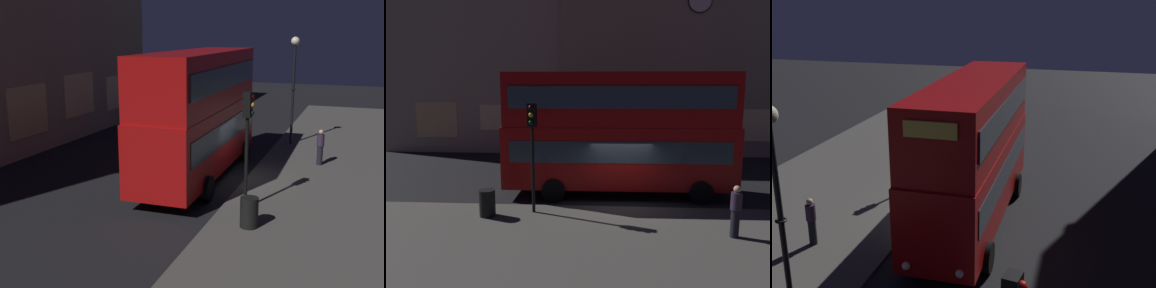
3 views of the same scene
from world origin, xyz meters
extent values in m
plane|color=black|center=(0.00, 0.00, 0.00)|extent=(80.00, 80.00, 0.00)
cube|color=#4C4944|center=(0.00, -5.07, 0.06)|extent=(44.00, 8.71, 0.12)
cube|color=tan|center=(-8.06, 14.85, 9.11)|extent=(17.88, 7.51, 18.23)
cube|color=#E5C67F|center=(-12.83, 11.07, 2.43)|extent=(3.05, 0.06, 2.58)
cube|color=#F9E09E|center=(-8.06, 11.07, 2.62)|extent=(3.05, 0.06, 1.82)
cube|color=#F9E09E|center=(-3.30, 11.07, 2.76)|extent=(3.05, 0.06, 2.57)
cube|color=tan|center=(5.02, 14.85, 8.02)|extent=(17.23, 8.66, 16.04)
cube|color=#E5C67F|center=(0.43, 10.49, 2.31)|extent=(2.94, 0.06, 2.53)
cube|color=#F2D18C|center=(5.02, 10.49, 2.58)|extent=(2.94, 0.06, 2.42)
cube|color=#F9E09E|center=(9.62, 10.49, 2.21)|extent=(2.94, 0.06, 2.16)
cylinder|color=silver|center=(5.50, 10.44, 10.32)|extent=(1.42, 0.12, 1.42)
torus|color=black|center=(5.50, 10.44, 10.32)|extent=(1.54, 0.12, 1.54)
cube|color=#9E0C0C|center=(-0.10, 1.31, 1.80)|extent=(9.92, 2.56, 2.64)
cube|color=#9E0C0C|center=(-0.10, 1.31, 4.25)|extent=(9.72, 2.51, 2.26)
cube|color=#2D3842|center=(-0.10, 1.31, 2.13)|extent=(9.13, 2.61, 0.90)
cube|color=#2D3842|center=(-0.10, 1.31, 4.37)|extent=(9.13, 2.61, 0.90)
cube|color=#F2D84C|center=(4.79, 1.38, 4.87)|extent=(0.10, 1.46, 0.44)
sphere|color=white|center=(4.85, 2.17, 0.83)|extent=(0.24, 0.24, 0.24)
sphere|color=white|center=(4.87, 0.59, 0.83)|extent=(0.24, 0.24, 0.24)
cylinder|color=black|center=(3.24, 2.62, 0.48)|extent=(0.97, 0.25, 0.97)
cylinder|color=black|center=(3.28, 0.09, 0.48)|extent=(0.97, 0.25, 0.97)
cylinder|color=black|center=(-2.84, 2.54, 0.48)|extent=(0.97, 0.25, 0.97)
cylinder|color=black|center=(-2.80, 0.01, 0.48)|extent=(0.97, 0.25, 0.97)
cylinder|color=black|center=(-3.35, -1.54, 1.74)|extent=(0.12, 0.12, 3.24)
cube|color=black|center=(-3.35, -1.54, 3.78)|extent=(0.34, 0.28, 0.85)
sphere|color=black|center=(-3.36, -1.69, 4.05)|extent=(0.17, 0.17, 0.17)
sphere|color=orange|center=(-3.36, -1.69, 3.78)|extent=(0.17, 0.17, 0.17)
sphere|color=black|center=(-3.36, -1.69, 3.51)|extent=(0.17, 0.17, 0.17)
cylinder|color=black|center=(3.34, -3.42, 0.56)|extent=(0.27, 0.27, 0.89)
cylinder|color=#2D2338|center=(3.34, -3.42, 1.29)|extent=(0.33, 0.33, 0.55)
sphere|color=tan|center=(3.34, -3.42, 1.67)|extent=(0.22, 0.22, 0.22)
cylinder|color=black|center=(-4.95, -2.06, 0.61)|extent=(0.58, 0.58, 0.98)
camera|label=1|loc=(-19.01, -5.28, 6.17)|focal=45.15mm
camera|label=2|loc=(-0.87, -14.32, 4.76)|focal=33.47mm
camera|label=3|loc=(15.79, 5.31, 8.13)|focal=44.25mm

